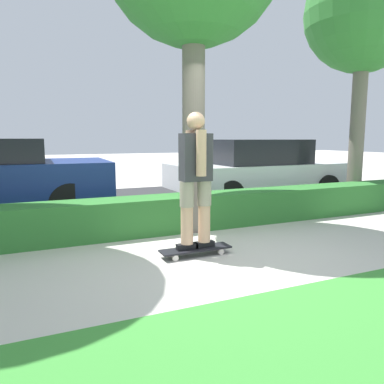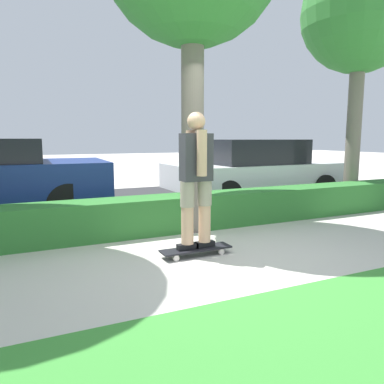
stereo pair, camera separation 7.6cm
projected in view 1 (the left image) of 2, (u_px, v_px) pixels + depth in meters
ground_plane at (217, 261)px, 4.41m from camera, size 60.00×60.00×0.00m
street_asphalt at (128, 204)px, 8.20m from camera, size 15.58×5.00×0.01m
hedge_row at (169, 213)px, 5.81m from camera, size 15.58×0.60×0.55m
skateboard at (196, 249)px, 4.60m from camera, size 0.90×0.24×0.09m
skater_person at (196, 177)px, 4.47m from camera, size 0.49×0.42×1.65m
tree_far at (364, 14)px, 7.38m from camera, size 2.34×2.34×5.07m
parked_car_middle at (257, 169)px, 8.67m from camera, size 4.12×1.97×1.40m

